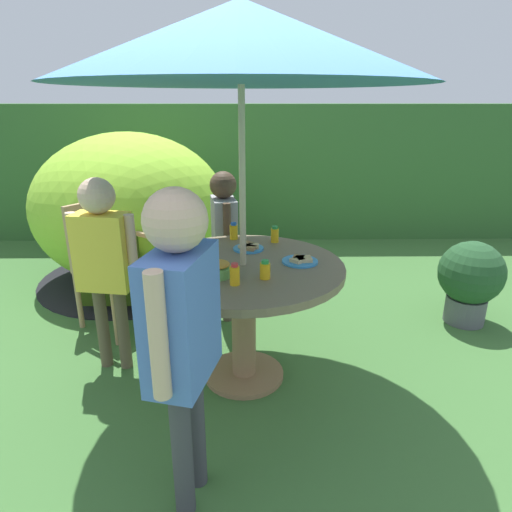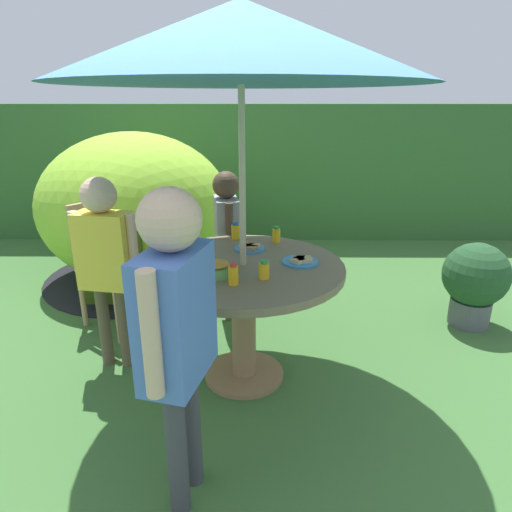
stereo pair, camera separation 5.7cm
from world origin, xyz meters
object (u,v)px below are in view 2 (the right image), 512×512
object	(u,v)px
plate_far_left	(250,247)
juice_bottle_center_back	(276,235)
child_in_grey_shirt	(227,227)
juice_bottle_near_right	(264,270)
dome_tent	(136,209)
juice_bottle_near_left	(233,275)
potted_plant	(475,280)
snack_bowl	(217,269)
patio_umbrella	(241,42)
child_in_yellow_shirt	(105,251)
child_in_blue_shirt	(176,317)
cup_far	(152,272)
plate_mid_right	(184,263)
cup_near	(196,245)
wooden_chair	(113,255)
plate_far_right	(300,261)
juice_bottle_center_front	(235,231)
garden_table	(243,289)

from	to	relation	value
plate_far_left	juice_bottle_center_back	xyz separation A→B (m)	(0.17, 0.15, 0.04)
child_in_grey_shirt	juice_bottle_near_right	distance (m)	1.07
dome_tent	juice_bottle_near_left	bearing A→B (deg)	-61.50
potted_plant	snack_bowl	bearing A→B (deg)	-154.61
plate_far_left	child_in_grey_shirt	bearing A→B (deg)	108.62
dome_tent	plate_far_left	world-z (taller)	dome_tent
child_in_grey_shirt	snack_bowl	xyz separation A→B (m)	(0.02, -1.00, 0.05)
juice_bottle_center_back	potted_plant	bearing A→B (deg)	10.49
patio_umbrella	child_in_yellow_shirt	distance (m)	1.41
child_in_blue_shirt	cup_far	size ratio (longest dim) A/B	21.78
cup_far	plate_mid_right	bearing A→B (deg)	53.74
juice_bottle_near_right	cup_near	xyz separation A→B (m)	(-0.42, 0.48, -0.02)
patio_umbrella	juice_bottle_near_right	distance (m)	1.14
dome_tent	child_in_blue_shirt	size ratio (longest dim) A/B	1.34
cup_far	child_in_blue_shirt	bearing A→B (deg)	-69.54
wooden_chair	cup_far	size ratio (longest dim) A/B	15.04
patio_umbrella	potted_plant	world-z (taller)	patio_umbrella
plate_far_right	plate_mid_right	size ratio (longest dim) A/B	0.95
patio_umbrella	wooden_chair	bearing A→B (deg)	143.44
juice_bottle_near_right	juice_bottle_center_front	size ratio (longest dim) A/B	0.89
garden_table	potted_plant	bearing A→B (deg)	22.19
juice_bottle_center_back	wooden_chair	bearing A→B (deg)	164.71
garden_table	child_in_yellow_shirt	world-z (taller)	child_in_yellow_shirt
child_in_grey_shirt	wooden_chair	bearing A→B (deg)	-96.46
snack_bowl	wooden_chair	bearing A→B (deg)	133.54
juice_bottle_near_left	cup_far	world-z (taller)	juice_bottle_near_left
plate_far_left	juice_bottle_near_left	world-z (taller)	juice_bottle_near_left
patio_umbrella	cup_near	size ratio (longest dim) A/B	32.08
juice_bottle_near_left	juice_bottle_near_right	world-z (taller)	juice_bottle_near_left
juice_bottle_near_right	child_in_blue_shirt	bearing A→B (deg)	-116.75
plate_far_left	garden_table	bearing A→B (deg)	-96.75
juice_bottle_near_right	plate_far_right	bearing A→B (deg)	48.43
child_in_yellow_shirt	plate_far_right	distance (m)	1.18
cup_near	cup_far	world-z (taller)	same
juice_bottle_near_left	child_in_blue_shirt	bearing A→B (deg)	-107.02
dome_tent	cup_far	world-z (taller)	dome_tent
juice_bottle_center_front	cup_near	xyz separation A→B (m)	(-0.24, -0.23, -0.02)
child_in_grey_shirt	juice_bottle_near_left	bearing A→B (deg)	-4.73
plate_mid_right	juice_bottle_near_right	bearing A→B (deg)	-24.00
juice_bottle_near_left	juice_bottle_near_right	xyz separation A→B (m)	(0.16, 0.08, -0.01)
snack_bowl	patio_umbrella	bearing A→B (deg)	53.28
snack_bowl	juice_bottle_near_right	size ratio (longest dim) A/B	1.46
dome_tent	child_in_grey_shirt	xyz separation A→B (m)	(0.92, -0.83, 0.06)
cup_near	patio_umbrella	bearing A→B (deg)	-40.71
dome_tent	juice_bottle_center_front	distance (m)	1.54
juice_bottle_near_right	juice_bottle_center_back	bearing A→B (deg)	82.23
patio_umbrella	cup_far	xyz separation A→B (m)	(-0.48, -0.20, -1.13)
patio_umbrella	dome_tent	distance (m)	2.32
wooden_chair	juice_bottle_center_front	world-z (taller)	wooden_chair
plate_mid_right	juice_bottle_center_front	xyz separation A→B (m)	(0.27, 0.50, 0.04)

